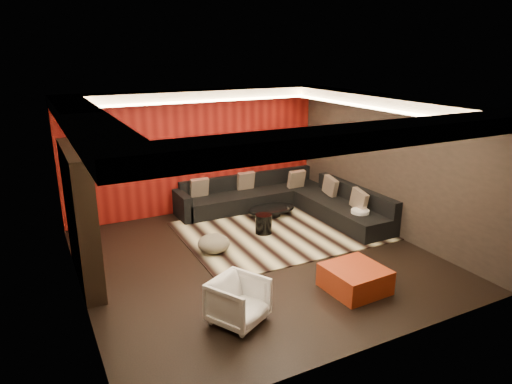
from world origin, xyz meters
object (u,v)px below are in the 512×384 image
orange_ottoman (355,279)px  armchair (238,301)px  drum_stool (264,224)px  sectional_sofa (286,201)px  coffee_table (271,212)px  white_side_table (359,220)px

orange_ottoman → armchair: armchair is taller
drum_stool → sectional_sofa: size_ratio=0.11×
coffee_table → armchair: bearing=-125.3°
white_side_table → orange_ottoman: bearing=-131.0°
sectional_sofa → white_side_table: bearing=-65.8°
drum_stool → sectional_sofa: bearing=40.5°
armchair → sectional_sofa: bearing=22.3°
white_side_table → drum_stool: bearing=157.4°
orange_ottoman → sectional_sofa: (0.88, 3.60, 0.07)m
armchair → sectional_sofa: 4.59m
coffee_table → white_side_table: 2.01m
armchair → sectional_sofa: sectional_sofa is taller
coffee_table → orange_ottoman: (-0.44, -3.50, 0.08)m
drum_stool → orange_ottoman: size_ratio=0.47×
orange_ottoman → drum_stool: bearing=94.4°
drum_stool → sectional_sofa: sectional_sofa is taller
coffee_table → drum_stool: (-0.65, -0.83, 0.11)m
drum_stool → white_side_table: (1.85, -0.77, 0.01)m
sectional_sofa → coffee_table: bearing=-167.2°
armchair → coffee_table: bearing=26.0°
coffee_table → white_side_table: (1.20, -1.60, 0.12)m
coffee_table → white_side_table: white_side_table is taller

